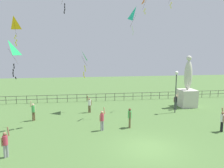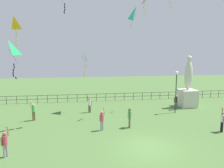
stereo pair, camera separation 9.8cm
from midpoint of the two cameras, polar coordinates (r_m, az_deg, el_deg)
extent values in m
plane|color=#4C7038|center=(15.08, 9.36, -16.17)|extent=(80.00, 80.00, 0.00)
cube|color=beige|center=(26.28, 18.91, -3.52)|extent=(1.80, 1.80, 1.95)
ellipsoid|color=beige|center=(25.88, 19.20, 2.19)|extent=(0.90, 0.76, 3.31)
sphere|color=beige|center=(25.75, 19.41, 6.41)|extent=(0.56, 0.56, 0.56)
cylinder|color=#38383D|center=(23.15, 16.19, -2.45)|extent=(0.10, 0.10, 3.97)
sphere|color=white|center=(22.85, 16.42, 2.81)|extent=(0.36, 0.36, 0.36)
cylinder|color=#99999E|center=(17.74, -2.56, -10.76)|extent=(0.14, 0.14, 0.82)
cylinder|color=#99999E|center=(17.65, -2.98, -10.87)|extent=(0.14, 0.14, 0.82)
cylinder|color=#D83F59|center=(17.48, -2.79, -8.66)|extent=(0.30, 0.30, 0.58)
sphere|color=tan|center=(17.36, -2.80, -7.41)|extent=(0.22, 0.22, 0.22)
cylinder|color=tan|center=(17.41, -2.17, -6.97)|extent=(0.19, 0.23, 0.55)
cylinder|color=tan|center=(17.37, -3.31, -8.89)|extent=(0.09, 0.09, 0.55)
cylinder|color=black|center=(19.53, 26.54, -9.85)|extent=(0.14, 0.14, 0.82)
cylinder|color=black|center=(19.39, 26.72, -10.00)|extent=(0.14, 0.14, 0.82)
cylinder|color=white|center=(19.26, 26.77, -7.95)|extent=(0.30, 0.30, 0.58)
sphere|color=#8C6647|center=(19.16, 26.85, -6.81)|extent=(0.22, 0.22, 0.22)
cylinder|color=#8C6647|center=(19.33, 26.79, -6.32)|extent=(0.18, 0.12, 0.56)
cylinder|color=#8C6647|center=(19.10, 27.00, -8.22)|extent=(0.09, 0.09, 0.55)
cylinder|color=brown|center=(18.43, 4.46, -9.99)|extent=(0.14, 0.14, 0.84)
cylinder|color=brown|center=(18.28, 4.52, -10.15)|extent=(0.14, 0.14, 0.84)
cylinder|color=#4CB259|center=(18.14, 4.52, -7.93)|extent=(0.31, 0.31, 0.59)
sphere|color=brown|center=(18.03, 4.53, -6.68)|extent=(0.22, 0.22, 0.22)
cylinder|color=brown|center=(18.34, 4.43, -7.85)|extent=(0.09, 0.09, 0.56)
cylinder|color=brown|center=(17.96, 4.60, -8.22)|extent=(0.09, 0.09, 0.56)
cylinder|color=brown|center=(21.26, -20.10, -7.99)|extent=(0.14, 0.14, 0.81)
cylinder|color=brown|center=(21.36, -19.77, -7.90)|extent=(0.14, 0.14, 0.81)
cylinder|color=#4CB259|center=(21.13, -20.03, -6.15)|extent=(0.30, 0.30, 0.57)
sphere|color=beige|center=(21.03, -20.09, -5.11)|extent=(0.22, 0.22, 0.22)
cylinder|color=beige|center=(20.93, -20.61, -4.88)|extent=(0.21, 0.20, 0.55)
cylinder|color=beige|center=(21.26, -19.61, -6.13)|extent=(0.09, 0.09, 0.54)
cylinder|color=#99999E|center=(15.01, -25.88, -15.41)|extent=(0.14, 0.14, 0.80)
cylinder|color=#99999E|center=(14.96, -26.44, -15.54)|extent=(0.14, 0.14, 0.80)
cylinder|color=#D83F59|center=(14.73, -26.34, -13.04)|extent=(0.29, 0.29, 0.57)
sphere|color=#8C6647|center=(14.60, -26.45, -11.61)|extent=(0.21, 0.21, 0.21)
cylinder|color=#8C6647|center=(14.59, -25.69, -11.10)|extent=(0.21, 0.22, 0.54)
cylinder|color=#8C6647|center=(14.67, -27.05, -13.31)|extent=(0.09, 0.09, 0.54)
cylinder|color=#3F4C47|center=(24.70, 16.35, -5.51)|extent=(0.14, 0.14, 0.82)
cylinder|color=#3F4C47|center=(24.74, 15.99, -5.47)|extent=(0.14, 0.14, 0.82)
cylinder|color=black|center=(24.56, 16.24, -3.90)|extent=(0.30, 0.30, 0.58)
sphere|color=beige|center=(24.48, 16.28, -2.99)|extent=(0.22, 0.22, 0.22)
cylinder|color=beige|center=(24.36, 16.72, -2.78)|extent=(0.18, 0.20, 0.56)
cylinder|color=beige|center=(24.61, 15.78, -3.94)|extent=(0.09, 0.09, 0.55)
cylinder|color=brown|center=(22.72, -6.22, -6.50)|extent=(0.13, 0.13, 0.77)
cylinder|color=brown|center=(22.76, -5.85, -6.46)|extent=(0.13, 0.13, 0.77)
cylinder|color=white|center=(22.58, -6.06, -4.87)|extent=(0.28, 0.28, 0.54)
sphere|color=#8C6647|center=(22.49, -6.08, -3.94)|extent=(0.21, 0.21, 0.21)
cylinder|color=#8C6647|center=(22.46, -6.58, -3.69)|extent=(0.14, 0.24, 0.52)
cylinder|color=#8C6647|center=(22.64, -5.60, -4.91)|extent=(0.08, 0.08, 0.52)
pyramid|color=#1EB759|center=(19.90, -25.62, 8.25)|extent=(1.07, 1.16, 1.25)
cylinder|color=#4C381E|center=(19.67, -24.54, 6.52)|extent=(0.78, 0.27, 1.25)
cube|color=black|center=(19.70, -24.42, 4.59)|extent=(0.09, 0.04, 0.20)
cube|color=black|center=(19.71, -24.36, 3.95)|extent=(0.08, 0.05, 0.20)
cube|color=black|center=(19.71, -24.56, 3.30)|extent=(0.11, 0.04, 0.21)
cube|color=black|center=(19.73, -24.60, 2.66)|extent=(0.11, 0.05, 0.21)
cube|color=black|center=(19.75, -24.55, 2.02)|extent=(0.10, 0.02, 0.21)
cube|color=black|center=(19.81, -23.99, 1.43)|extent=(0.11, 0.04, 0.21)
cube|color=yellow|center=(25.29, 15.11, 19.75)|extent=(0.08, 0.01, 0.20)
cube|color=yellow|center=(25.13, 14.85, 19.32)|extent=(0.11, 0.02, 0.21)
cube|color=yellow|center=(25.20, 15.05, 18.77)|extent=(0.09, 0.02, 0.20)
pyramid|color=#19B2B2|center=(21.15, 6.24, 17.85)|extent=(1.03, 1.10, 1.20)
cylinder|color=#4C381E|center=(21.17, 5.41, 16.22)|extent=(0.52, 0.37, 1.20)
cube|color=white|center=(21.04, 5.18, 14.62)|extent=(0.12, 0.05, 0.21)
cube|color=white|center=(21.04, 5.24, 14.02)|extent=(0.10, 0.05, 0.20)
cube|color=white|center=(21.09, 5.49, 13.40)|extent=(0.10, 0.01, 0.21)
cube|color=white|center=(21.03, 5.34, 12.81)|extent=(0.09, 0.02, 0.20)
pyramid|color=#1EB759|center=(22.62, -8.11, 7.26)|extent=(0.62, 1.04, 1.07)
cylinder|color=#4C381E|center=(22.66, -7.39, 5.93)|extent=(0.56, 0.05, 1.07)
cube|color=yellow|center=(22.71, -7.27, 4.58)|extent=(0.10, 0.02, 0.21)
cube|color=yellow|center=(22.74, -7.19, 4.03)|extent=(0.11, 0.05, 0.21)
cube|color=yellow|center=(22.77, -7.14, 3.48)|extent=(0.08, 0.02, 0.20)
cube|color=yellow|center=(22.71, -7.53, 2.90)|extent=(0.10, 0.03, 0.20)
cube|color=yellow|center=(22.72, -7.56, 2.35)|extent=(0.12, 0.03, 0.21)
cube|color=yellow|center=(22.79, -7.35, 1.81)|extent=(0.09, 0.04, 0.20)
cube|color=black|center=(19.86, -12.43, 19.68)|extent=(0.11, 0.05, 0.21)
cube|color=black|center=(19.82, -12.42, 19.05)|extent=(0.09, 0.05, 0.20)
cube|color=black|center=(19.78, -12.41, 18.43)|extent=(0.11, 0.04, 0.21)
cube|color=black|center=(19.72, -12.54, 17.81)|extent=(0.10, 0.03, 0.20)
cylinder|color=#4C381E|center=(25.79, 8.42, 20.01)|extent=(0.46, 0.03, 1.15)
cube|color=yellow|center=(25.74, 8.51, 18.78)|extent=(0.09, 0.02, 0.20)
cube|color=yellow|center=(25.61, 8.27, 18.34)|extent=(0.11, 0.05, 0.21)
cube|color=yellow|center=(25.69, 8.54, 17.81)|extent=(0.09, 0.02, 0.20)
pyramid|color=yellow|center=(23.60, -24.43, 14.43)|extent=(0.87, 0.61, 1.26)
cylinder|color=#4C381E|center=(23.73, -24.08, 12.88)|extent=(0.11, 0.44, 1.26)
cube|color=yellow|center=(23.69, -23.97, 11.44)|extent=(0.11, 0.03, 0.21)
cube|color=yellow|center=(23.65, -24.19, 10.90)|extent=(0.10, 0.03, 0.21)
cube|color=yellow|center=(23.67, -23.78, 10.39)|extent=(0.09, 0.02, 0.20)
cube|color=yellow|center=(23.64, -24.01, 9.84)|extent=(0.10, 0.04, 0.20)
cube|color=yellow|center=(23.65, -23.83, 9.32)|extent=(0.11, 0.02, 0.21)
cylinder|color=#4C4742|center=(29.04, -26.10, -3.82)|extent=(0.06, 0.06, 0.95)
cylinder|color=#4C4742|center=(28.69, -23.84, -3.81)|extent=(0.06, 0.06, 0.95)
cylinder|color=#4C4742|center=(28.39, -21.50, -3.80)|extent=(0.06, 0.06, 0.95)
cylinder|color=#4C4742|center=(28.14, -19.10, -3.78)|extent=(0.06, 0.06, 0.95)
cylinder|color=#4C4742|center=(27.94, -16.71, -3.76)|extent=(0.06, 0.06, 0.95)
cylinder|color=#4C4742|center=(27.79, -14.25, -3.72)|extent=(0.06, 0.06, 0.95)
cylinder|color=#4C4742|center=(27.68, -11.69, -3.68)|extent=(0.06, 0.06, 0.95)
cylinder|color=#4C4742|center=(27.64, -9.27, -3.63)|extent=(0.06, 0.06, 0.95)
cylinder|color=#4C4742|center=(27.64, -6.70, -3.58)|extent=(0.06, 0.06, 0.95)
cylinder|color=#4C4742|center=(27.70, -4.28, -3.52)|extent=(0.06, 0.06, 0.95)
cylinder|color=#4C4742|center=(27.80, -1.82, -3.45)|extent=(0.06, 0.06, 0.95)
cylinder|color=#4C4742|center=(27.96, 0.61, -3.38)|extent=(0.06, 0.06, 0.95)
cylinder|color=#4C4742|center=(28.17, 3.06, -3.30)|extent=(0.06, 0.06, 0.95)
cylinder|color=#4C4742|center=(28.43, 5.42, -3.21)|extent=(0.06, 0.06, 0.95)
cylinder|color=#4C4742|center=(28.74, 7.76, -3.13)|extent=(0.06, 0.06, 0.95)
cylinder|color=#4C4742|center=(29.09, 10.05, -3.04)|extent=(0.06, 0.06, 0.95)
cylinder|color=#4C4742|center=(29.48, 12.25, -2.95)|extent=(0.06, 0.06, 0.95)
cylinder|color=#4C4742|center=(29.92, 14.39, -2.85)|extent=(0.06, 0.06, 0.95)
cylinder|color=#4C4742|center=(30.42, 16.55, -2.75)|extent=(0.06, 0.06, 0.95)
cylinder|color=#4C4742|center=(30.93, 18.53, -2.66)|extent=(0.06, 0.06, 0.95)
cylinder|color=#4C4742|center=(31.49, 20.51, -2.57)|extent=(0.06, 0.06, 0.95)
cylinder|color=#4C4742|center=(32.08, 22.38, -2.47)|extent=(0.06, 0.06, 0.95)
cylinder|color=#4C4742|center=(32.72, 24.21, -2.38)|extent=(0.06, 0.06, 0.95)
cylinder|color=#4C4742|center=(33.37, 25.93, -2.29)|extent=(0.06, 0.06, 0.95)
cube|color=#4C4742|center=(27.88, 0.66, -2.50)|extent=(36.00, 0.05, 0.05)
cube|color=#4C4742|center=(27.96, 0.66, -3.37)|extent=(36.00, 0.05, 0.05)
camera|label=1|loc=(0.05, -90.14, -0.02)|focal=34.96mm
camera|label=2|loc=(0.05, 89.86, 0.02)|focal=34.96mm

